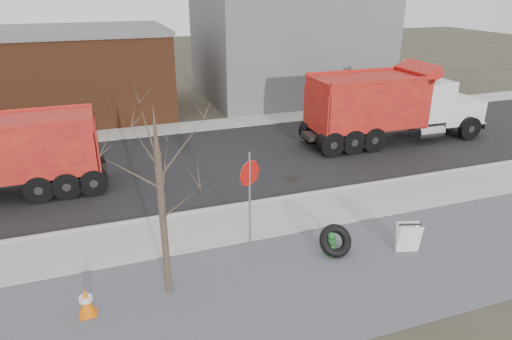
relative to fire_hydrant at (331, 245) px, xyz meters
name	(u,v)px	position (x,y,z in m)	size (l,w,h in m)	color
ground	(250,226)	(-1.74, 2.50, -0.36)	(120.00, 120.00, 0.00)	#383328
gravel_verge	(291,285)	(-1.74, -1.00, -0.34)	(60.00, 5.00, 0.03)	slate
sidewalk	(248,222)	(-1.74, 2.75, -0.33)	(60.00, 2.50, 0.06)	#9E9B93
curb	(237,205)	(-1.74, 4.05, -0.30)	(60.00, 0.15, 0.11)	#9E9B93
road	(206,162)	(-1.74, 8.80, -0.35)	(60.00, 9.40, 0.02)	black
far_sidewalk	(182,128)	(-1.74, 14.50, -0.33)	(60.00, 2.00, 0.06)	#9E9B93
building_grey	(288,39)	(7.26, 20.50, 3.64)	(12.00, 10.00, 8.00)	slate
bare_tree	(159,179)	(-4.94, -0.10, 2.94)	(3.20, 3.20, 5.20)	#382D23
fire_hydrant	(331,245)	(0.00, 0.00, 0.00)	(0.44, 0.43, 0.78)	#2B6225
truck_tire	(335,241)	(0.16, 0.01, 0.10)	(1.05, 0.88, 0.99)	black
stop_sign	(250,184)	(-2.11, 1.40, 1.74)	(0.76, 0.42, 3.11)	gray
sandwich_board	(408,238)	(2.28, -0.66, 0.16)	(0.79, 0.62, 0.97)	white
traffic_cone_near	(86,302)	(-7.01, -0.42, 0.05)	(0.42, 0.42, 0.81)	orange
dump_truck_red_a	(390,104)	(7.88, 8.65, 1.65)	(9.92, 2.84, 3.95)	black
dump_truck_red_b	(0,154)	(-9.82, 7.86, 1.40)	(8.16, 2.39, 3.45)	black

